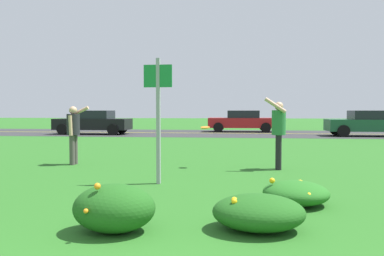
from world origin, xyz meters
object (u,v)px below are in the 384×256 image
Objects in this scene: car_red_center_right at (242,121)px; person_thrower_dark_shirt at (73,130)px; sign_post_near_path at (158,108)px; car_black_rightmost at (93,122)px; car_dark_green_center_left at (368,123)px; person_catcher_green_shirt at (279,129)px; frisbee_orange at (205,127)px.

person_thrower_dark_shirt is at bearing -105.38° from car_red_center_right.
sign_post_near_path is 0.55× the size of car_black_rightmost.
person_catcher_green_shirt is at bearing -115.31° from car_dark_green_center_left.
person_thrower_dark_shirt is 6.72× the size of frisbee_orange.
person_thrower_dark_shirt reaches higher than frisbee_orange.
car_black_rightmost is at bearing -157.66° from car_red_center_right.
car_dark_green_center_left is at bearing 58.42° from frisbee_orange.
car_dark_green_center_left is at bearing 64.69° from person_catcher_green_shirt.
sign_post_near_path reaches higher than car_dark_green_center_left.
car_black_rightmost reaches higher than frisbee_orange.
person_thrower_dark_shirt reaches higher than car_dark_green_center_left.
car_red_center_right is at bearing 22.34° from car_black_rightmost.
sign_post_near_path is 2.48m from frisbee_orange.
person_catcher_green_shirt reaches higher than car_red_center_right.
sign_post_near_path is 17.86m from car_dark_green_center_left.
car_black_rightmost is (-4.46, 13.07, -0.19)m from person_thrower_dark_shirt.
car_red_center_right is (4.62, 16.80, -0.19)m from person_thrower_dark_shirt.
frisbee_orange is (0.73, 2.32, -0.48)m from sign_post_near_path.
car_black_rightmost is (-16.12, 0.00, 0.00)m from car_dark_green_center_left.
sign_post_near_path reaches higher than car_red_center_right.
person_thrower_dark_shirt reaches higher than car_red_center_right.
frisbee_orange is at bearing -58.73° from car_black_rightmost.
car_red_center_right is (-7.04, 3.73, 0.00)m from car_dark_green_center_left.
person_catcher_green_shirt reaches higher than car_black_rightmost.
person_thrower_dark_shirt reaches higher than car_black_rightmost.
person_catcher_green_shirt is at bearing -53.55° from car_black_rightmost.
person_thrower_dark_shirt is 3.55m from frisbee_orange.
person_catcher_green_shirt is 16.54m from car_black_rightmost.
car_dark_green_center_left is 7.96m from car_red_center_right.
frisbee_orange is at bearing -121.58° from car_dark_green_center_left.
car_black_rightmost is at bearing 180.00° from car_dark_green_center_left.
car_red_center_right is at bearing 74.62° from person_thrower_dark_shirt.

